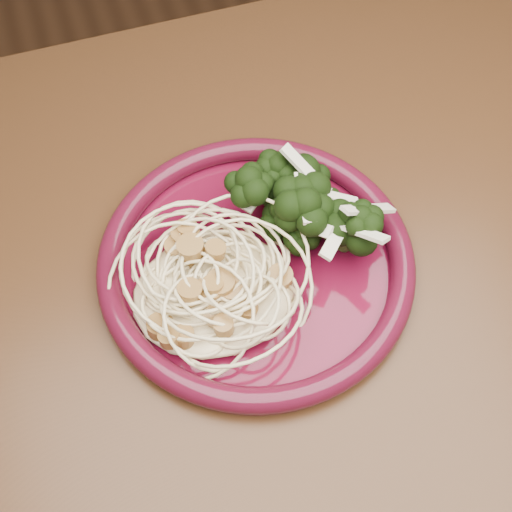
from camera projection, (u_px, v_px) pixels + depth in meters
The scene contains 6 objects.
dining_table at pixel (216, 398), 0.66m from camera, with size 1.20×0.80×0.75m.
dinner_plate at pixel (256, 262), 0.61m from camera, with size 0.36×0.36×0.02m.
spaghetti_pile at pixel (213, 287), 0.58m from camera, with size 0.14×0.12×0.03m, color beige.
scallop_cluster at pixel (211, 265), 0.55m from camera, with size 0.12×0.12×0.04m, color #A77B3D, non-canonical shape.
broccoli_pile at pixel (306, 211), 0.61m from camera, with size 0.09×0.15×0.05m, color black.
onion_garnish at pixel (308, 188), 0.58m from camera, with size 0.07×0.10×0.06m, color #EEE8C7, non-canonical shape.
Camera 1 is at (-0.04, -0.24, 1.28)m, focal length 50.00 mm.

